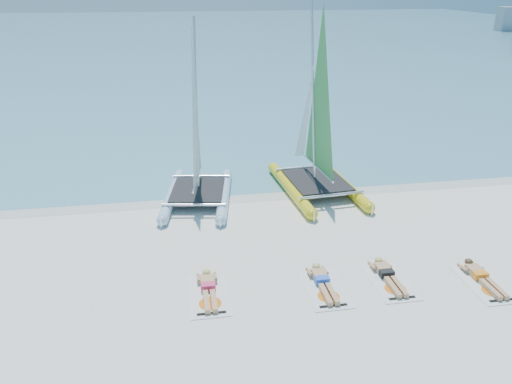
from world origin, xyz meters
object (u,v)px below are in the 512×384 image
Objects in this scene: sunbather_a at (208,288)px; towel_c at (390,282)px; towel_a at (209,296)px; catamaran_yellow at (314,130)px; sunbather_c at (387,274)px; catamaran_blue at (196,148)px; sunbather_b at (323,281)px; sunbather_d at (481,276)px; towel_d at (485,284)px; towel_b at (324,289)px.

sunbather_a reaches higher than towel_c.
towel_c is at bearing -2.00° from towel_a.
sunbather_c is (0.25, -6.63, -2.11)m from catamaran_yellow.
towel_a is at bearing -128.85° from catamaran_yellow.
sunbather_c is (4.65, -6.14, -1.81)m from catamaran_blue.
sunbather_b is 4.24m from sunbather_d.
sunbather_c is (4.76, 0.03, 0.11)m from towel_a.
towel_c and towel_d have the same top height.
sunbather_b is 0.93× the size of towel_c.
towel_d is at bearing -6.81° from sunbather_a.
towel_b is 0.22m from sunbather_b.
catamaran_blue is 7.91m from sunbather_c.
catamaran_blue is at bearing 114.87° from sunbather_b.
towel_a and towel_c have the same top height.
catamaran_yellow is 8.10m from towel_d.
sunbather_a is at bearing 174.71° from sunbather_d.
sunbather_b is (0.00, 0.19, 0.11)m from towel_b.
towel_c is at bearing -90.00° from sunbather_c.
towel_c is at bearing 172.78° from sunbather_d.
sunbather_c reaches higher than towel_b.
catamaran_blue is 3.73× the size of sunbather_c.
towel_d is at bearing -15.94° from sunbather_c.
towel_c is at bearing -4.31° from sunbather_a.
towel_d is (2.42, -0.69, -0.11)m from sunbather_c.
sunbather_a is 7.23m from towel_d.
sunbather_c is (1.80, 0.03, 0.00)m from sunbather_b.
catamaran_blue reaches higher than towel_b.
sunbather_a is 1.00× the size of sunbather_b.
towel_d is (7.07, -6.83, -1.91)m from catamaran_blue.
towel_b is at bearing -3.71° from towel_a.
sunbather_a is 0.93× the size of towel_d.
towel_b is 1.81m from sunbather_c.
sunbather_c is at bearing 168.35° from sunbather_d.
catamaran_blue reaches higher than towel_c.
sunbather_d is at bearing -74.23° from catamaran_yellow.
catamaran_yellow is 8.16m from sunbather_a.
sunbather_d is (7.18, -0.47, 0.11)m from towel_a.
towel_d is 1.07× the size of sunbather_d.
towel_b is (2.96, -0.38, -0.11)m from sunbather_a.
catamaran_blue is at bearing 136.00° from towel_d.
towel_d is (7.18, -0.86, -0.11)m from sunbather_a.
catamaran_blue is 3.48× the size of towel_d.
catamaran_yellow is 4.09× the size of sunbather_c.
sunbather_a is 4.76m from sunbather_c.
sunbather_a is 0.93× the size of towel_b.
towel_a is at bearing -179.69° from sunbather_c.
sunbather_d is (4.21, -0.47, 0.00)m from sunbather_b.
sunbather_b and sunbather_d have the same top height.
catamaran_yellow is at bearing 110.04° from towel_d.
towel_b is at bearing 176.19° from sunbather_d.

